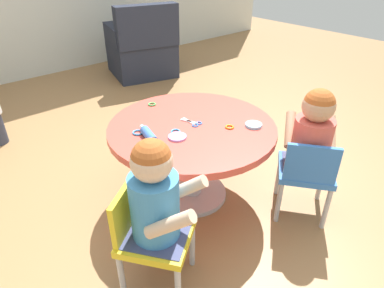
# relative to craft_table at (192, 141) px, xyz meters

# --- Properties ---
(ground_plane) EXTENTS (10.00, 10.00, 0.00)m
(ground_plane) POSITION_rel_craft_table_xyz_m (0.00, 0.00, -0.40)
(ground_plane) COLOR #9E7247
(craft_table) EXTENTS (0.97, 0.97, 0.51)m
(craft_table) POSITION_rel_craft_table_xyz_m (0.00, 0.00, 0.00)
(craft_table) COLOR silver
(craft_table) RESTS_ON ground
(child_chair_left) EXTENTS (0.42, 0.42, 0.54)m
(child_chair_left) POSITION_rel_craft_table_xyz_m (-0.56, -0.36, -0.10)
(child_chair_left) COLOR #B7B7BC
(child_chair_left) RESTS_ON ground
(seated_child_left) EXTENTS (0.42, 0.44, 0.51)m
(seated_child_left) POSITION_rel_craft_table_xyz_m (-0.54, -0.39, 0.13)
(seated_child_left) COLOR #3F4772
(seated_child_left) RESTS_ON ground
(child_chair_right) EXTENTS (0.42, 0.42, 0.54)m
(child_chair_right) POSITION_rel_craft_table_xyz_m (0.37, -0.55, -0.10)
(child_chair_right) COLOR #B7B7BC
(child_chair_right) RESTS_ON ground
(seated_child_right) EXTENTS (0.44, 0.42, 0.51)m
(seated_child_right) POSITION_rel_craft_table_xyz_m (0.41, -0.53, 0.13)
(seated_child_right) COLOR #3F4772
(seated_child_right) RESTS_ON ground
(armchair_dark) EXTENTS (0.86, 0.88, 0.85)m
(armchair_dark) POSITION_rel_craft_table_xyz_m (1.07, 2.15, -0.10)
(armchair_dark) COLOR #232838
(armchair_dark) RESTS_ON ground
(rolling_pin) EXTENTS (0.08, 0.23, 0.05)m
(rolling_pin) POSITION_rel_craft_table_xyz_m (-0.28, 0.02, 0.14)
(rolling_pin) COLOR #3F72CC
(rolling_pin) RESTS_ON craft_table
(craft_scissors) EXTENTS (0.08, 0.14, 0.01)m
(craft_scissors) POSITION_rel_craft_table_xyz_m (0.02, 0.01, 0.11)
(craft_scissors) COLOR silver
(craft_scissors) RESTS_ON craft_table
(playdough_blob_0) EXTENTS (0.10, 0.10, 0.02)m
(playdough_blob_0) POSITION_rel_craft_table_xyz_m (0.26, -0.24, 0.12)
(playdough_blob_0) COLOR #8CCCF2
(playdough_blob_0) RESTS_ON craft_table
(playdough_blob_1) EXTENTS (0.10, 0.10, 0.01)m
(playdough_blob_1) POSITION_rel_craft_table_xyz_m (-0.16, -0.06, 0.12)
(playdough_blob_1) COLOR #CC99E5
(playdough_blob_1) RESTS_ON craft_table
(cookie_cutter_0) EXTENTS (0.06, 0.06, 0.01)m
(cookie_cutter_0) POSITION_rel_craft_table_xyz_m (-0.29, 0.12, 0.12)
(cookie_cutter_0) COLOR #3F99D8
(cookie_cutter_0) RESTS_ON craft_table
(cookie_cutter_1) EXTENTS (0.05, 0.05, 0.01)m
(cookie_cutter_1) POSITION_rel_craft_table_xyz_m (-0.13, -0.01, 0.12)
(cookie_cutter_1) COLOR #3F99D8
(cookie_cutter_1) RESTS_ON craft_table
(cookie_cutter_2) EXTENTS (0.05, 0.05, 0.01)m
(cookie_cutter_2) POSITION_rel_craft_table_xyz_m (-0.01, 0.38, 0.12)
(cookie_cutter_2) COLOR #4CB259
(cookie_cutter_2) RESTS_ON craft_table
(cookie_cutter_3) EXTENTS (0.05, 0.05, 0.01)m
(cookie_cutter_3) POSITION_rel_craft_table_xyz_m (0.14, -0.16, 0.12)
(cookie_cutter_3) COLOR orange
(cookie_cutter_3) RESTS_ON craft_table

